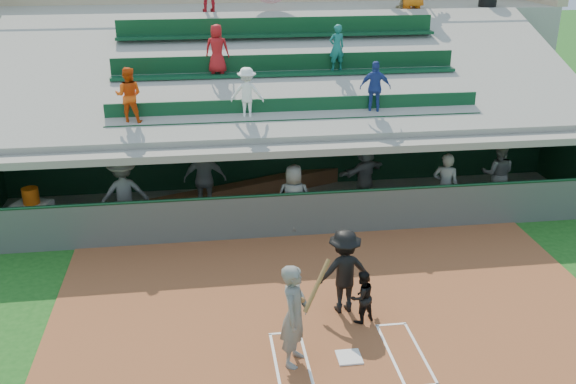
{
  "coord_description": "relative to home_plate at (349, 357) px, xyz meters",
  "views": [
    {
      "loc": [
        -2.34,
        -9.12,
        6.99
      ],
      "look_at": [
        -0.61,
        3.5,
        1.8
      ],
      "focal_mm": 40.0,
      "sensor_mm": 36.0,
      "label": 1
    }
  ],
  "objects": [
    {
      "name": "ground",
      "position": [
        0.0,
        0.0,
        -0.04
      ],
      "size": [
        100.0,
        100.0,
        0.0
      ],
      "primitive_type": "plane",
      "color": "#174B15",
      "rests_on": "ground"
    },
    {
      "name": "dirt_slab",
      "position": [
        0.0,
        0.5,
        -0.03
      ],
      "size": [
        11.0,
        9.0,
        0.02
      ],
      "primitive_type": "cube",
      "color": "brown",
      "rests_on": "ground"
    },
    {
      "name": "home_plate",
      "position": [
        0.0,
        0.0,
        0.0
      ],
      "size": [
        0.43,
        0.43,
        0.03
      ],
      "primitive_type": "cube",
      "color": "silver",
      "rests_on": "dirt_slab"
    },
    {
      "name": "batters_box_chalk",
      "position": [
        0.0,
        0.0,
        -0.01
      ],
      "size": [
        2.65,
        1.85,
        0.01
      ],
      "color": "silver",
      "rests_on": "dirt_slab"
    },
    {
      "name": "dugout_floor",
      "position": [
        0.0,
        6.75,
        -0.02
      ],
      "size": [
        16.0,
        3.5,
        0.04
      ],
      "primitive_type": "cube",
      "color": "gray",
      "rests_on": "ground"
    },
    {
      "name": "concourse_slab",
      "position": [
        0.0,
        13.5,
        2.26
      ],
      "size": [
        20.0,
        3.0,
        4.6
      ],
      "primitive_type": "cube",
      "color": "gray",
      "rests_on": "ground"
    },
    {
      "name": "grandstand",
      "position": [
        -0.01,
        10.51,
        2.23
      ],
      "size": [
        20.4,
        10.4,
        7.8
      ],
      "color": "#4E534E",
      "rests_on": "ground"
    },
    {
      "name": "batter_at_plate",
      "position": [
        -0.97,
        0.04,
        0.93
      ],
      "size": [
        0.97,
        0.83,
        1.95
      ],
      "color": "#5A5C56",
      "rests_on": "dirt_slab"
    },
    {
      "name": "catcher",
      "position": [
        0.48,
        1.11,
        0.52
      ],
      "size": [
        0.64,
        0.58,
        1.07
      ],
      "primitive_type": "imported",
      "rotation": [
        0.0,
        0.0,
        3.56
      ],
      "color": "black",
      "rests_on": "dirt_slab"
    },
    {
      "name": "home_umpire",
      "position": [
        0.22,
        1.55,
        0.85
      ],
      "size": [
        1.17,
        0.74,
        1.73
      ],
      "primitive_type": "imported",
      "rotation": [
        0.0,
        0.0,
        3.23
      ],
      "color": "black",
      "rests_on": "dirt_slab"
    },
    {
      "name": "dugout_bench",
      "position": [
        0.21,
        8.08,
        0.22
      ],
      "size": [
        13.75,
        5.69,
        0.44
      ],
      "primitive_type": "cube",
      "rotation": [
        0.0,
        0.0,
        0.37
      ],
      "color": "brown",
      "rests_on": "dugout_floor"
    },
    {
      "name": "white_table",
      "position": [
        -6.64,
        6.14,
        0.38
      ],
      "size": [
        1.02,
        0.91,
        0.74
      ],
      "primitive_type": "cube",
      "rotation": [
        0.0,
        0.0,
        -0.39
      ],
      "color": "silver",
      "rests_on": "dugout_floor"
    },
    {
      "name": "water_cooler",
      "position": [
        -6.63,
        6.11,
        0.94
      ],
      "size": [
        0.4,
        0.4,
        0.4
      ],
      "primitive_type": "cylinder",
      "color": "#E75B0D",
      "rests_on": "white_table"
    },
    {
      "name": "dugout_player_a",
      "position": [
        -4.37,
        5.93,
        0.96
      ],
      "size": [
        1.35,
        0.94,
        1.91
      ],
      "primitive_type": "imported",
      "rotation": [
        0.0,
        0.0,
        3.34
      ],
      "color": "#525450",
      "rests_on": "dugout_floor"
    },
    {
      "name": "dugout_player_b",
      "position": [
        -2.37,
        6.64,
        0.95
      ],
      "size": [
        1.15,
        0.56,
        1.89
      ],
      "primitive_type": "imported",
      "rotation": [
        0.0,
        0.0,
        3.06
      ],
      "color": "#60625D",
      "rests_on": "dugout_floor"
    },
    {
      "name": "dugout_player_c",
      "position": [
        -0.23,
        5.23,
        0.87
      ],
      "size": [
        0.93,
        0.69,
        1.73
      ],
      "primitive_type": "imported",
      "rotation": [
        0.0,
        0.0,
        2.97
      ],
      "color": "#565854",
      "rests_on": "dugout_floor"
    },
    {
      "name": "dugout_player_d",
      "position": [
        1.95,
        6.79,
        0.85
      ],
      "size": [
        1.61,
        1.22,
        1.69
      ],
      "primitive_type": "imported",
      "rotation": [
        0.0,
        0.0,
        3.67
      ],
      "color": "#5F625C",
      "rests_on": "dugout_floor"
    },
    {
      "name": "dugout_player_e",
      "position": [
        3.71,
        5.41,
        0.9
      ],
      "size": [
        0.78,
        0.69,
        1.8
      ],
      "primitive_type": "imported",
      "rotation": [
        0.0,
        0.0,
        2.65
      ],
      "color": "#545752",
      "rests_on": "dugout_floor"
    },
    {
      "name": "dugout_player_f",
      "position": [
        5.45,
        6.13,
        0.89
      ],
      "size": [
        1.05,
        0.95,
        1.78
      ],
      "primitive_type": "imported",
      "rotation": [
        0.0,
        0.0,
        2.76
      ],
      "color": "#545651",
      "rests_on": "dugout_floor"
    }
  ]
}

